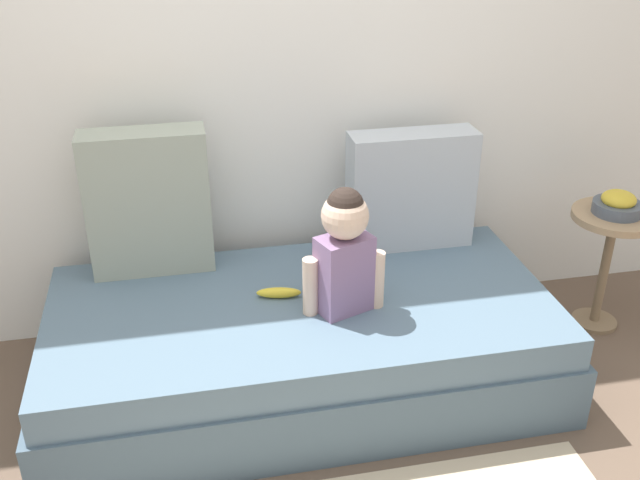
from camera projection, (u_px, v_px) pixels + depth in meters
ground_plane at (303, 383)px, 2.92m from camera, size 12.00×12.00×0.00m
back_wall at (272, 40)px, 2.88m from camera, size 5.15×0.10×2.46m
couch at (302, 344)px, 2.83m from camera, size 1.95×0.95×0.39m
throw_pillow_left at (148, 203)px, 2.83m from camera, size 0.47×0.16×0.58m
throw_pillow_right at (411, 190)px, 3.05m from camera, size 0.53×0.16×0.50m
toddler at (344, 247)px, 2.57m from camera, size 0.30×0.18×0.48m
banana at (279, 293)px, 2.75m from camera, size 0.18×0.07×0.04m
side_table at (610, 241)px, 3.11m from camera, size 0.36×0.36×0.55m
fruit_bowl at (618, 204)px, 3.03m from camera, size 0.20×0.20×0.10m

